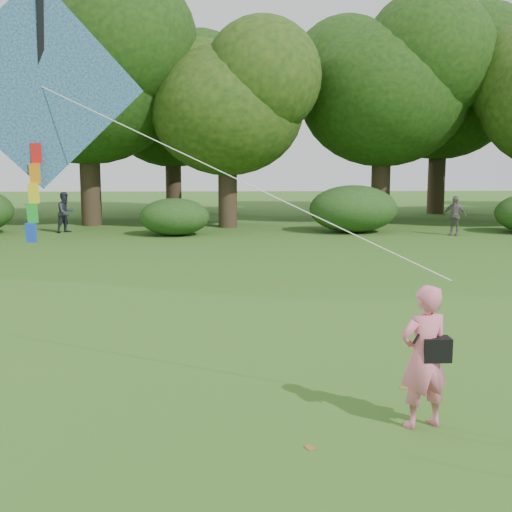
{
  "coord_description": "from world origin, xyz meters",
  "views": [
    {
      "loc": [
        -1.69,
        -7.36,
        2.94
      ],
      "look_at": [
        -1.38,
        2.0,
        1.5
      ],
      "focal_mm": 45.0,
      "sensor_mm": 36.0,
      "label": 1
    }
  ],
  "objects_px": {
    "bystander_left": "(66,212)",
    "bystander_right": "(454,216)",
    "man_kite_flyer": "(424,357)",
    "flying_kite": "(41,89)"
  },
  "relations": [
    {
      "from": "bystander_left",
      "to": "bystander_right",
      "type": "relative_size",
      "value": 1.06
    },
    {
      "from": "bystander_left",
      "to": "man_kite_flyer",
      "type": "bearing_deg",
      "value": -118.53
    },
    {
      "from": "bystander_right",
      "to": "flying_kite",
      "type": "relative_size",
      "value": 0.25
    },
    {
      "from": "flying_kite",
      "to": "bystander_right",
      "type": "bearing_deg",
      "value": 55.31
    },
    {
      "from": "man_kite_flyer",
      "to": "flying_kite",
      "type": "relative_size",
      "value": 0.26
    },
    {
      "from": "man_kite_flyer",
      "to": "flying_kite",
      "type": "xyz_separation_m",
      "value": [
        -4.51,
        1.82,
        3.0
      ]
    },
    {
      "from": "bystander_right",
      "to": "flying_kite",
      "type": "bearing_deg",
      "value": -92.79
    },
    {
      "from": "flying_kite",
      "to": "man_kite_flyer",
      "type": "bearing_deg",
      "value": -22.01
    },
    {
      "from": "man_kite_flyer",
      "to": "bystander_right",
      "type": "bearing_deg",
      "value": -126.12
    },
    {
      "from": "man_kite_flyer",
      "to": "bystander_right",
      "type": "relative_size",
      "value": 1.06
    }
  ]
}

